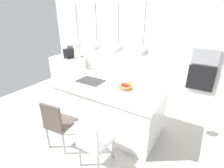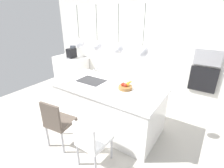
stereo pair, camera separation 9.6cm
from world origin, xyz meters
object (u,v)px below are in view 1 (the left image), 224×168
object	(u,v)px
coffee_machine	(69,53)
chair_middle	(94,141)
microwave	(206,57)
fruit_bowl	(125,86)
chair_near	(58,122)
oven	(201,78)

from	to	relation	value
coffee_machine	chair_middle	xyz separation A→B (m)	(2.68, -2.25, -0.56)
microwave	chair_middle	xyz separation A→B (m)	(-1.12, -2.54, -0.89)
fruit_bowl	chair_near	size ratio (longest dim) A/B	0.28
microwave	fruit_bowl	bearing A→B (deg)	-126.09
microwave	chair_near	xyz separation A→B (m)	(-1.88, -2.55, -0.85)
fruit_bowl	coffee_machine	xyz separation A→B (m)	(-2.68, 1.24, 0.05)
oven	chair_near	xyz separation A→B (m)	(-1.88, -2.55, -0.35)
chair_near	chair_middle	distance (m)	0.76
microwave	oven	xyz separation A→B (m)	(0.00, 0.00, -0.50)
fruit_bowl	oven	size ratio (longest dim) A/B	0.47
fruit_bowl	coffee_machine	bearing A→B (deg)	155.08
fruit_bowl	chair_middle	bearing A→B (deg)	-89.80
fruit_bowl	chair_near	bearing A→B (deg)	-126.95
fruit_bowl	coffee_machine	size ratio (longest dim) A/B	0.69
fruit_bowl	oven	distance (m)	1.91
coffee_machine	microwave	world-z (taller)	microwave
chair_near	oven	bearing A→B (deg)	53.57
microwave	chair_near	distance (m)	3.28
coffee_machine	microwave	distance (m)	3.83
coffee_machine	microwave	size ratio (longest dim) A/B	0.70
microwave	oven	size ratio (longest dim) A/B	0.96
fruit_bowl	chair_middle	xyz separation A→B (m)	(0.00, -1.00, -0.51)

